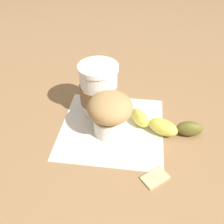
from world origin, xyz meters
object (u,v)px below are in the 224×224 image
muffin (110,112)px  banana (164,125)px  coffee_cup (99,90)px  sugar_packet (155,177)px

muffin → banana: 0.13m
coffee_cup → sugar_packet: 0.24m
muffin → sugar_packet: 0.16m
banana → sugar_packet: bearing=-86.6°
coffee_cup → muffin: coffee_cup is taller
coffee_cup → sugar_packet: bearing=-43.2°
coffee_cup → banana: bearing=-9.3°
muffin → sugar_packet: muffin is taller
sugar_packet → coffee_cup: bearing=136.8°
coffee_cup → muffin: size_ratio=1.27×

